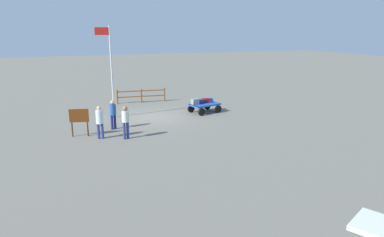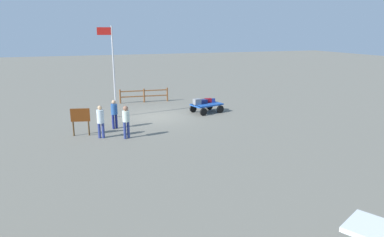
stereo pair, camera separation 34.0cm
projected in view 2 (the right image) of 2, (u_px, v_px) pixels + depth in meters
ground_plane at (154, 117)px, 22.42m from camera, size 120.00×120.00×0.00m
luggage_cart at (206, 106)px, 23.41m from camera, size 2.23×1.76×0.61m
suitcase_grey at (208, 100)px, 23.83m from camera, size 0.50×0.42×0.26m
suitcase_maroon at (197, 102)px, 23.10m from camera, size 0.52×0.43×0.38m
suitcase_tan at (202, 101)px, 23.49m from camera, size 0.71×0.55×0.25m
suitcase_olive at (211, 100)px, 23.85m from camera, size 0.65×0.46×0.25m
worker_lead at (114, 112)px, 19.48m from camera, size 0.48×0.48×1.64m
worker_trailing at (126, 119)px, 17.68m from camera, size 0.46×0.46×1.71m
worker_supervisor at (100, 119)px, 17.75m from camera, size 0.47×0.47×1.71m
flagpole at (112, 66)px, 21.56m from camera, size 0.92×0.10×5.68m
signboard at (80, 118)px, 18.16m from camera, size 0.97×0.28×1.46m
wooden_fence at (144, 94)px, 26.78m from camera, size 3.74×0.43×1.06m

